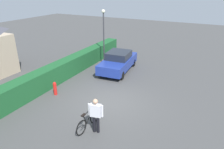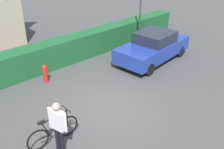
# 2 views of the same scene
# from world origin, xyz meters

# --- Properties ---
(ground_plane) EXTENTS (60.00, 60.00, 0.00)m
(ground_plane) POSITION_xyz_m (0.00, 0.00, 0.00)
(ground_plane) COLOR #434343
(hedge_row) EXTENTS (17.70, 0.90, 1.22)m
(hedge_row) POSITION_xyz_m (0.00, 4.42, 0.61)
(hedge_row) COLOR #1A5228
(hedge_row) RESTS_ON ground
(parked_car_near) EXTENTS (4.25, 2.14, 1.47)m
(parked_car_near) POSITION_xyz_m (4.36, 1.64, 0.74)
(parked_car_near) COLOR navy
(parked_car_near) RESTS_ON ground
(bicycle) EXTENTS (1.69, 0.50, 0.99)m
(bicycle) POSITION_xyz_m (-2.44, -0.16, 0.39)
(bicycle) COLOR black
(bicycle) RESTS_ON ground
(person_rider) EXTENTS (0.30, 0.65, 1.64)m
(person_rider) POSITION_xyz_m (-2.51, -0.61, 0.96)
(person_rider) COLOR black
(person_rider) RESTS_ON ground
(street_lamp) EXTENTS (0.28, 0.28, 4.30)m
(street_lamp) POSITION_xyz_m (5.25, 3.34, 2.78)
(street_lamp) COLOR #38383D
(street_lamp) RESTS_ON ground
(fire_hydrant) EXTENTS (0.20, 0.20, 0.81)m
(fire_hydrant) POSITION_xyz_m (-0.70, 3.29, 0.41)
(fire_hydrant) COLOR red
(fire_hydrant) RESTS_ON ground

